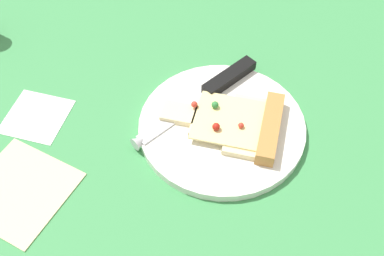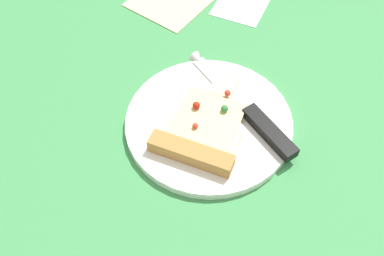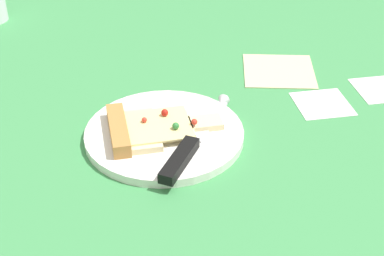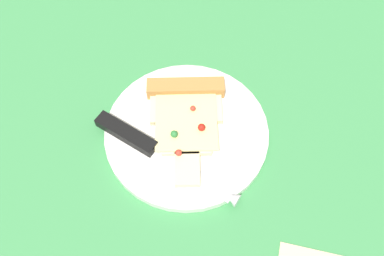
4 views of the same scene
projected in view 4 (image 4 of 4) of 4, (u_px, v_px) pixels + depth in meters
The scene contains 4 objects.
ground_plane at pixel (169, 123), 69.21cm from camera, with size 139.54×139.54×3.00cm.
plate at pixel (187, 133), 65.88cm from camera, with size 24.66×24.66×1.36cm, color white.
pizza_slice at pixel (186, 113), 65.87cm from camera, with size 17.61×12.07×2.42cm.
knife at pixel (152, 149), 63.11cm from camera, with size 14.61×21.40×2.45cm.
Camera 4 is at (-34.45, -3.81, 58.52)cm, focal length 40.77 mm.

